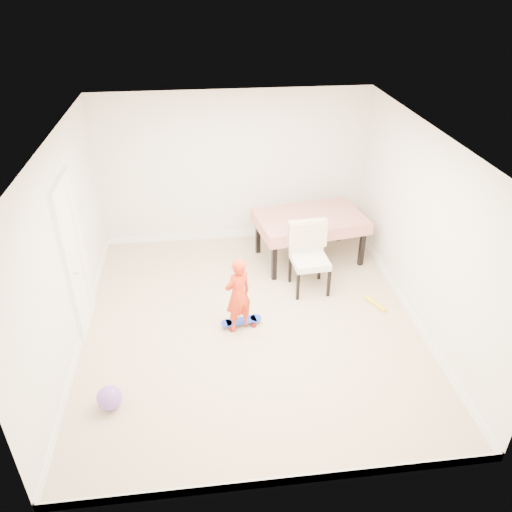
{
  "coord_description": "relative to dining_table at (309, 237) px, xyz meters",
  "views": [
    {
      "loc": [
        -0.58,
        -5.4,
        4.33
      ],
      "look_at": [
        0.1,
        0.2,
        0.95
      ],
      "focal_mm": 35.0,
      "sensor_mm": 36.0,
      "label": 1
    }
  ],
  "objects": [
    {
      "name": "baseboard_front",
      "position": [
        -1.15,
        -4.09,
        -0.34
      ],
      "size": [
        4.5,
        0.02,
        0.12
      ],
      "primitive_type": "cube",
      "color": "white",
      "rests_on": "ground"
    },
    {
      "name": "skateboard",
      "position": [
        -1.28,
        -1.64,
        -0.35
      ],
      "size": [
        0.59,
        0.29,
        0.09
      ],
      "primitive_type": null,
      "rotation": [
        0.0,
        0.0,
        0.15
      ],
      "color": "blue",
      "rests_on": "ground"
    },
    {
      "name": "dining_chair",
      "position": [
        -0.18,
        -0.88,
        0.13
      ],
      "size": [
        0.61,
        0.69,
        1.05
      ],
      "primitive_type": null,
      "rotation": [
        0.0,
        0.0,
        0.07
      ],
      "color": "silver",
      "rests_on": "ground"
    },
    {
      "name": "wall_back",
      "position": [
        -1.15,
        0.88,
        0.9
      ],
      "size": [
        4.5,
        0.04,
        2.6
      ],
      "primitive_type": "cube",
      "color": "silver",
      "rests_on": "ground"
    },
    {
      "name": "wall_front",
      "position": [
        -1.15,
        -4.08,
        0.9
      ],
      "size": [
        4.5,
        0.04,
        2.6
      ],
      "primitive_type": "cube",
      "color": "silver",
      "rests_on": "ground"
    },
    {
      "name": "balloon",
      "position": [
        -2.87,
        -2.91,
        -0.26
      ],
      "size": [
        0.28,
        0.28,
        0.28
      ],
      "primitive_type": "sphere",
      "color": "#8752C5",
      "rests_on": "ground"
    },
    {
      "name": "baseboard_left",
      "position": [
        -3.39,
        -1.6,
        -0.34
      ],
      "size": [
        0.02,
        5.0,
        0.12
      ],
      "primitive_type": "cube",
      "color": "white",
      "rests_on": "ground"
    },
    {
      "name": "baseboard_back",
      "position": [
        -1.15,
        0.89,
        -0.34
      ],
      "size": [
        4.5,
        0.02,
        0.12
      ],
      "primitive_type": "cube",
      "color": "white",
      "rests_on": "ground"
    },
    {
      "name": "ceiling",
      "position": [
        -1.15,
        -1.6,
        2.18
      ],
      "size": [
        4.5,
        5.0,
        0.04
      ],
      "primitive_type": "cube",
      "color": "white",
      "rests_on": "wall_back"
    },
    {
      "name": "baseboard_right",
      "position": [
        1.09,
        -1.6,
        -0.34
      ],
      "size": [
        0.02,
        5.0,
        0.12
      ],
      "primitive_type": "cube",
      "color": "white",
      "rests_on": "ground"
    },
    {
      "name": "child",
      "position": [
        -1.32,
        -1.71,
        0.14
      ],
      "size": [
        0.46,
        0.41,
        1.06
      ],
      "primitive_type": "imported",
      "rotation": [
        0.0,
        0.0,
        3.64
      ],
      "color": "red",
      "rests_on": "ground"
    },
    {
      "name": "foam_toy",
      "position": [
        0.69,
        -1.42,
        -0.37
      ],
      "size": [
        0.22,
        0.39,
        0.06
      ],
      "primitive_type": "cylinder",
      "rotation": [
        1.57,
        0.0,
        0.43
      ],
      "color": "yellow",
      "rests_on": "ground"
    },
    {
      "name": "ground",
      "position": [
        -1.15,
        -1.6,
        -0.4
      ],
      "size": [
        5.0,
        5.0,
        0.0
      ],
      "primitive_type": "plane",
      "color": "tan",
      "rests_on": "ground"
    },
    {
      "name": "wall_right",
      "position": [
        1.08,
        -1.6,
        0.9
      ],
      "size": [
        0.04,
        5.0,
        2.6
      ],
      "primitive_type": "cube",
      "color": "silver",
      "rests_on": "ground"
    },
    {
      "name": "wall_left",
      "position": [
        -3.38,
        -1.6,
        0.9
      ],
      "size": [
        0.04,
        5.0,
        2.6
      ],
      "primitive_type": "cube",
      "color": "silver",
      "rests_on": "ground"
    },
    {
      "name": "dining_table",
      "position": [
        0.0,
        0.0,
        0.0
      ],
      "size": [
        1.84,
        1.33,
        0.79
      ],
      "primitive_type": null,
      "rotation": [
        0.0,
        0.0,
        0.17
      ],
      "color": "#AA1009",
      "rests_on": "ground"
    },
    {
      "name": "door",
      "position": [
        -3.37,
        -1.3,
        0.63
      ],
      "size": [
        0.11,
        0.94,
        2.11
      ],
      "primitive_type": "cube",
      "color": "white",
      "rests_on": "ground"
    }
  ]
}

